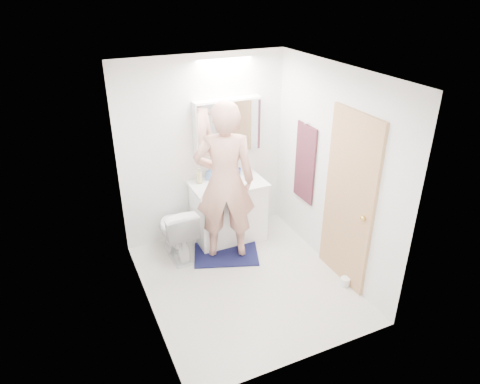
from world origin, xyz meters
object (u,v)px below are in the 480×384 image
medicine_cabinet (228,126)px  toilet (176,231)px  toilet_paper_roll (345,282)px  soap_bottle_a (199,176)px  toothbrush_cup (237,172)px  soap_bottle_b (210,174)px  person (225,182)px  vanity_cabinet (228,212)px

medicine_cabinet → toilet: bearing=-159.1°
medicine_cabinet → toilet_paper_roll: size_ratio=8.00×
soap_bottle_a → toothbrush_cup: 0.53m
toothbrush_cup → toilet: bearing=-164.0°
toilet_paper_roll → soap_bottle_b: bearing=120.6°
toilet → toilet_paper_roll: (1.57, -1.38, -0.31)m
person → soap_bottle_a: (-0.14, 0.52, -0.11)m
soap_bottle_b → toothbrush_cup: (0.38, -0.02, -0.04)m
toilet → soap_bottle_a: (0.43, 0.27, 0.56)m
vanity_cabinet → person: size_ratio=0.46×
toilet → toilet_paper_roll: toilet is taller
person → soap_bottle_b: person is taller
vanity_cabinet → medicine_cabinet: medicine_cabinet is taller
medicine_cabinet → toilet_paper_roll: 2.35m
person → medicine_cabinet: bearing=-96.5°
vanity_cabinet → person: bearing=-118.0°
toilet_paper_roll → toothbrush_cup: bearing=110.3°
toilet → soap_bottle_a: bearing=-149.7°
vanity_cabinet → medicine_cabinet: size_ratio=1.02×
vanity_cabinet → soap_bottle_b: 0.58m
soap_bottle_a → person: bearing=-75.3°
toilet → soap_bottle_a: 0.75m
person → soap_bottle_b: bearing=-71.9°
vanity_cabinet → toilet: vanity_cabinet is taller
medicine_cabinet → soap_bottle_b: bearing=-173.7°
medicine_cabinet → vanity_cabinet: bearing=-113.8°
toothbrush_cup → toilet_paper_roll: bearing=-69.7°
vanity_cabinet → medicine_cabinet: bearing=66.2°
toilet → person: person is taller
vanity_cabinet → toothbrush_cup: 0.55m
person → soap_bottle_b: size_ratio=11.14×
vanity_cabinet → toilet_paper_roll: 1.74m
soap_bottle_b → toilet_paper_roll: 2.13m
vanity_cabinet → toilet_paper_roll: bearing=-61.5°
medicine_cabinet → toothbrush_cup: bearing=-25.1°
toilet → soap_bottle_b: size_ratio=4.08×
vanity_cabinet → toilet: (-0.76, -0.12, -0.03)m
soap_bottle_a → toilet_paper_roll: soap_bottle_a is taller
toothbrush_cup → toilet_paper_roll: toothbrush_cup is taller
soap_bottle_a → soap_bottle_b: 0.16m
soap_bottle_b → toilet_paper_roll: size_ratio=1.60×
medicine_cabinet → person: 0.80m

